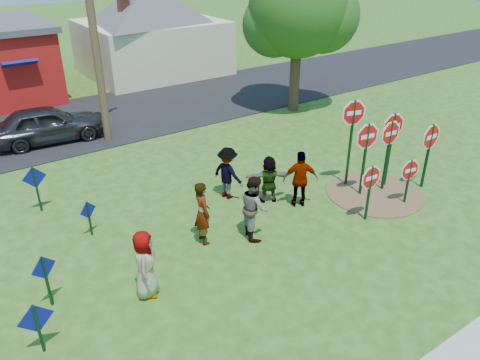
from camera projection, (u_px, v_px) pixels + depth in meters
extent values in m
plane|color=#2B5016|center=(248.00, 221.00, 14.19)|extent=(120.00, 120.00, 0.00)
cube|color=black|center=(109.00, 116.00, 22.57)|extent=(120.00, 7.50, 0.04)
cylinder|color=brown|center=(374.00, 193.00, 15.74)|extent=(3.20, 3.20, 0.03)
cube|color=navy|center=(19.00, 64.00, 22.07)|extent=(1.60, 0.78, 0.45)
cube|color=beige|center=(152.00, 47.00, 29.38)|extent=(8.00, 7.00, 3.20)
cube|color=brown|center=(123.00, 0.00, 26.26)|extent=(0.55, 0.55, 1.40)
cube|color=#0E3418|center=(369.00, 194.00, 13.88)|extent=(0.06, 0.07, 1.80)
cylinder|color=white|center=(371.00, 178.00, 13.64)|extent=(1.00, 0.08, 1.00)
cylinder|color=#BA0E0E|center=(371.00, 178.00, 13.64)|extent=(0.87, 0.07, 0.87)
cube|color=white|center=(371.00, 178.00, 13.64)|extent=(0.44, 0.03, 0.12)
cube|color=#0E3418|center=(350.00, 144.00, 15.63)|extent=(0.08, 0.09, 3.05)
cylinder|color=white|center=(354.00, 113.00, 15.13)|extent=(1.12, 0.35, 1.16)
cylinder|color=#BA0E0E|center=(354.00, 113.00, 15.13)|extent=(0.97, 0.31, 1.00)
cube|color=white|center=(354.00, 113.00, 15.13)|extent=(0.49, 0.15, 0.14)
cylinder|color=gold|center=(354.00, 113.00, 15.13)|extent=(1.12, 0.35, 1.16)
cube|color=#0E3418|center=(389.00, 151.00, 15.69)|extent=(0.07, 0.09, 2.61)
cylinder|color=white|center=(393.00, 126.00, 15.29)|extent=(1.16, 0.21, 1.18)
cylinder|color=#BA0E0E|center=(393.00, 126.00, 15.29)|extent=(1.00, 0.19, 1.01)
cube|color=white|center=(393.00, 126.00, 15.29)|extent=(0.51, 0.09, 0.15)
cube|color=#0E3418|center=(387.00, 157.00, 15.44)|extent=(0.06, 0.08, 2.46)
cylinder|color=white|center=(390.00, 133.00, 15.07)|extent=(1.12, 0.06, 1.12)
cylinder|color=#BA0E0E|center=(390.00, 133.00, 15.07)|extent=(0.96, 0.06, 0.96)
cube|color=white|center=(390.00, 133.00, 15.07)|extent=(0.49, 0.03, 0.14)
cylinder|color=gold|center=(390.00, 133.00, 15.07)|extent=(1.12, 0.06, 1.12)
cube|color=#0E3418|center=(408.00, 182.00, 14.84)|extent=(0.06, 0.07, 1.53)
cylinder|color=white|center=(410.00, 170.00, 14.65)|extent=(0.93, 0.19, 0.95)
cylinder|color=#BA0E0E|center=(410.00, 170.00, 14.65)|extent=(0.81, 0.17, 0.82)
cube|color=white|center=(410.00, 170.00, 14.65)|extent=(0.41, 0.08, 0.12)
cube|color=#0E3418|center=(427.00, 157.00, 15.65)|extent=(0.06, 0.08, 2.29)
cylinder|color=white|center=(431.00, 137.00, 15.32)|extent=(1.19, 0.04, 1.19)
cylinder|color=#BA0E0E|center=(431.00, 137.00, 15.32)|extent=(1.02, 0.04, 1.02)
cube|color=white|center=(431.00, 137.00, 15.32)|extent=(0.52, 0.01, 0.15)
cylinder|color=gold|center=(431.00, 137.00, 15.32)|extent=(1.19, 0.03, 1.19)
cube|color=#0E3418|center=(364.00, 160.00, 15.13)|extent=(0.07, 0.09, 2.51)
cylinder|color=white|center=(367.00, 136.00, 14.75)|extent=(1.15, 0.22, 1.16)
cylinder|color=#BA0E0E|center=(367.00, 136.00, 14.75)|extent=(0.99, 0.19, 1.00)
cube|color=white|center=(367.00, 136.00, 14.75)|extent=(0.50, 0.09, 0.14)
cube|color=#0E3418|center=(38.00, 329.00, 9.45)|extent=(0.06, 0.07, 1.22)
cube|color=navy|center=(36.00, 319.00, 9.33)|extent=(0.72, 0.05, 0.72)
cube|color=#0E3418|center=(47.00, 281.00, 10.64)|extent=(0.07, 0.07, 1.37)
cube|color=navy|center=(44.00, 268.00, 10.46)|extent=(0.59, 0.24, 0.63)
cube|color=#0E3418|center=(89.00, 219.00, 13.29)|extent=(0.06, 0.07, 1.09)
cube|color=navy|center=(88.00, 210.00, 13.16)|extent=(0.52, 0.23, 0.56)
cube|color=#0E3418|center=(37.00, 190.00, 14.40)|extent=(0.06, 0.07, 1.52)
cube|color=navy|center=(34.00, 177.00, 14.21)|extent=(0.72, 0.04, 0.72)
imported|color=#425A8B|center=(145.00, 264.00, 10.90)|extent=(0.91, 1.02, 1.75)
imported|color=#25766B|center=(202.00, 213.00, 12.84)|extent=(0.54, 0.74, 1.86)
imported|color=#9B5144|center=(254.00, 207.00, 13.11)|extent=(0.97, 1.10, 1.88)
imported|color=#303034|center=(228.00, 173.00, 15.15)|extent=(0.95, 1.27, 1.76)
imported|color=#4C2B54|center=(301.00, 179.00, 14.63)|extent=(1.17, 0.97, 1.87)
imported|color=#1F5331|center=(269.00, 179.00, 14.96)|extent=(1.51, 1.06, 1.57)
imported|color=#28292D|center=(47.00, 124.00, 19.39)|extent=(4.62, 2.20, 1.52)
cylinder|color=#4C3823|center=(91.00, 17.00, 17.59)|extent=(0.31, 0.31, 10.07)
cylinder|color=#382819|center=(295.00, 71.00, 22.65)|extent=(0.50, 0.50, 3.91)
sphere|color=#1C4311|center=(299.00, 7.00, 21.31)|extent=(4.62, 4.62, 4.62)
sphere|color=#1C4311|center=(323.00, 16.00, 21.67)|extent=(3.38, 3.38, 3.38)
sphere|color=#1C4311|center=(275.00, 25.00, 21.79)|extent=(3.02, 3.02, 3.02)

